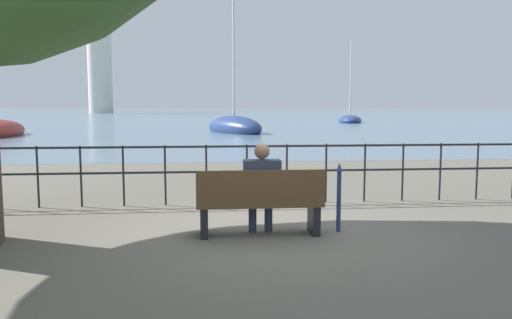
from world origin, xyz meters
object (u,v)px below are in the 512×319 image
object	(u,v)px
harbor_lighthouse	(100,60)
sailboat_0	(350,120)
sailboat_1	(234,127)
seated_person_left	(262,185)
closed_umbrella	(339,193)
park_bench	(260,204)

from	to	relation	value
harbor_lighthouse	sailboat_0	bearing A→B (deg)	-61.73
sailboat_1	harbor_lighthouse	bearing A→B (deg)	84.40
seated_person_left	harbor_lighthouse	xyz separation A→B (m)	(-27.01, 121.61, 12.40)
closed_umbrella	sailboat_1	distance (m)	26.19
sailboat_0	harbor_lighthouse	world-z (taller)	harbor_lighthouse
seated_person_left	harbor_lighthouse	size ratio (longest dim) A/B	0.04
harbor_lighthouse	closed_umbrella	bearing A→B (deg)	-76.99
seated_person_left	closed_umbrella	size ratio (longest dim) A/B	1.30
sailboat_0	harbor_lighthouse	bearing A→B (deg)	130.47
sailboat_0	sailboat_1	bearing A→B (deg)	-113.19
park_bench	harbor_lighthouse	distance (m)	125.27
park_bench	closed_umbrella	xyz separation A→B (m)	(1.10, 0.13, 0.10)
closed_umbrella	sailboat_0	xyz separation A→B (m)	(13.19, 44.82, -0.26)
park_bench	harbor_lighthouse	xyz separation A→B (m)	(-26.98, 121.68, 12.65)
sailboat_0	harbor_lighthouse	distance (m)	88.06
park_bench	closed_umbrella	bearing A→B (deg)	6.67
seated_person_left	closed_umbrella	xyz separation A→B (m)	(1.07, 0.06, -0.15)
park_bench	seated_person_left	xyz separation A→B (m)	(0.03, 0.07, 0.25)
park_bench	closed_umbrella	world-z (taller)	closed_umbrella
park_bench	sailboat_1	xyz separation A→B (m)	(1.07, 26.32, -0.07)
sailboat_0	park_bench	bearing A→B (deg)	-95.45
sailboat_0	sailboat_1	size ratio (longest dim) A/B	0.80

